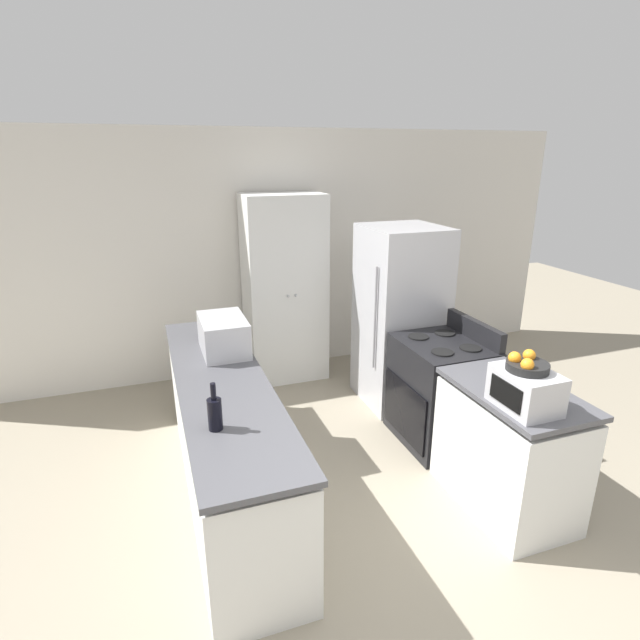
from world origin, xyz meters
TOP-DOWN VIEW (x-y plane):
  - ground_plane at (0.00, 0.00)m, footprint 14.00×14.00m
  - wall_back at (0.00, 3.48)m, footprint 7.00×0.06m
  - counter_left at (-0.90, 1.39)m, footprint 0.60×2.59m
  - counter_right at (0.90, 0.58)m, footprint 0.60×0.97m
  - pantry_cabinet at (0.05, 3.17)m, footprint 0.82×0.55m
  - stove at (0.92, 1.47)m, footprint 0.66×0.76m
  - refrigerator at (0.94, 2.26)m, footprint 0.72×0.74m
  - microwave at (-0.79, 1.88)m, footprint 0.34×0.52m
  - wine_bottle at (-1.03, 0.75)m, footprint 0.08×0.08m
  - toaster_oven at (0.77, 0.37)m, footprint 0.29×0.38m
  - fruit_bowl at (0.76, 0.39)m, footprint 0.25×0.25m

SIDE VIEW (x-z plane):
  - ground_plane at x=0.00m, z-range 0.00..0.00m
  - counter_left at x=-0.90m, z-range -0.01..0.87m
  - counter_right at x=0.90m, z-range -0.01..0.87m
  - stove at x=0.92m, z-range -0.07..0.97m
  - refrigerator at x=0.94m, z-range 0.00..1.72m
  - pantry_cabinet at x=0.05m, z-range 0.00..1.97m
  - wine_bottle at x=-1.03m, z-range 0.85..1.13m
  - toaster_oven at x=0.77m, z-range 0.89..1.13m
  - microwave at x=-0.79m, z-range 0.89..1.16m
  - fruit_bowl at x=0.76m, z-range 1.11..1.22m
  - wall_back at x=0.00m, z-range 0.00..2.60m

